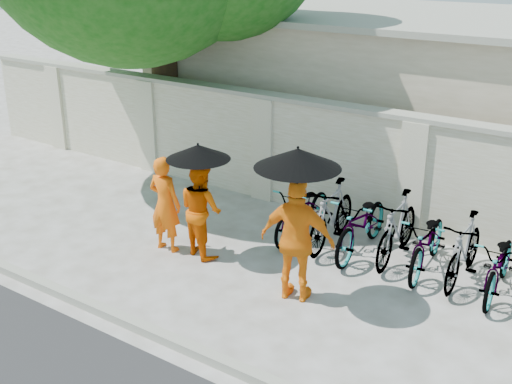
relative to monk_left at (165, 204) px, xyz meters
The scene contains 16 objects.
ground 1.35m from the monk_left, 16.44° to the right, with size 80.00×80.00×0.00m, color beige.
kerb 2.38m from the monk_left, 62.60° to the right, with size 40.00×0.16×0.12m, color gray.
compound_wall 3.55m from the monk_left, 54.81° to the left, with size 20.00×0.30×2.00m, color silver.
building_behind 7.40m from the monk_left, 65.57° to the left, with size 14.00×6.00×3.20m, color beige.
monk_left is the anchor object (origin of this frame).
monk_center 0.61m from the monk_left, 18.46° to the left, with size 0.75×0.59×1.55m, color #DE5402.
parasol_center 1.15m from the monk_left, 10.23° to the left, with size 0.99×0.99×0.99m.
monk_right 2.57m from the monk_left, ahead, with size 1.05×0.44×1.80m, color orange.
parasol_right 2.90m from the monk_left, ahead, with size 1.15×1.15×1.22m.
bike_0 2.34m from the monk_left, 46.90° to the left, with size 0.62×1.79×0.94m, color gray.
bike_1 2.72m from the monk_left, 38.28° to the left, with size 0.51×1.79×1.08m, color gray.
bike_2 3.17m from the monk_left, 32.21° to the left, with size 0.67×1.92×1.01m, color gray.
bike_3 3.70m from the monk_left, 29.19° to the left, with size 0.50×1.78×1.07m, color gray.
bike_4 4.14m from the monk_left, 24.17° to the left, with size 0.63×1.80×0.95m, color gray.
bike_5 4.64m from the monk_left, 21.27° to the left, with size 0.48×1.69×1.01m, color gray.
bike_6 5.13m from the monk_left, 18.13° to the left, with size 0.60×1.73×0.91m, color gray.
Camera 1 is at (5.56, -6.69, 4.67)m, focal length 45.00 mm.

